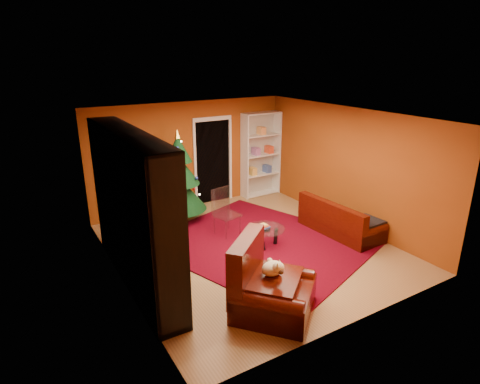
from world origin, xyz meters
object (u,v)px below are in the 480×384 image
rug (261,243)px  gift_box_red (168,218)px  armchair (274,284)px  gift_box_teal (143,224)px  dog (272,268)px  acrylic_chair (227,215)px  christmas_tree (179,177)px  gift_box_green (179,215)px  sofa (341,216)px  coffee_table (265,237)px  media_unit (133,210)px  white_bookshelf (261,155)px

rug → gift_box_red: gift_box_red is taller
armchair → gift_box_teal: bearing=60.8°
dog → acrylic_chair: size_ratio=0.44×
christmas_tree → rug: bearing=-66.9°
gift_box_green → dog: (-0.14, -3.87, 0.55)m
christmas_tree → acrylic_chair: christmas_tree is taller
sofa → acrylic_chair: size_ratio=1.96×
rug → dog: size_ratio=9.75×
christmas_tree → armchair: (-0.22, -4.01, -0.56)m
dog → armchair: bearing=-135.0°
acrylic_chair → coffee_table: bearing=-75.5°
media_unit → gift_box_teal: 2.32m
sofa → white_bookshelf: bearing=-1.6°
gift_box_green → white_bookshelf: 2.86m
white_bookshelf → acrylic_chair: size_ratio=2.50×
dog → sofa: bearing=-13.2°
gift_box_green → coffee_table: (0.98, -2.09, 0.06)m
gift_box_teal → dog: 3.85m
media_unit → acrylic_chair: bearing=20.9°
media_unit → sofa: (4.29, -0.36, -0.89)m
armchair → sofa: armchair is taller
media_unit → gift_box_teal: (0.69, 1.92, -1.11)m
armchair → dog: size_ratio=2.98×
white_bookshelf → sofa: 3.07m
sofa → acrylic_chair: bearing=58.4°
rug → media_unit: 2.84m
white_bookshelf → gift_box_teal: bearing=-169.7°
media_unit → gift_box_red: 2.73m
gift_box_red → dog: dog is taller
rug → christmas_tree: bearing=113.1°
gift_box_teal → coffee_table: bearing=-46.2°
christmas_tree → acrylic_chair: size_ratio=2.32×
gift_box_green → gift_box_red: size_ratio=1.40×
gift_box_red → coffee_table: size_ratio=0.26×
rug → armchair: size_ratio=3.27×
christmas_tree → coffee_table: size_ratio=2.76×
christmas_tree → gift_box_green: size_ratio=7.42×
christmas_tree → sofa: bearing=-43.3°
rug → gift_box_teal: size_ratio=11.95×
gift_box_green → gift_box_red: bearing=174.1°
gift_box_teal → gift_box_green: 0.91m
dog → gift_box_red: bearing=51.3°
media_unit → gift_box_red: (1.34, 2.08, -1.18)m
christmas_tree → media_unit: bearing=-128.4°
gift_box_red → white_bookshelf: white_bookshelf is taller
media_unit → gift_box_green: media_unit is taller
dog → coffee_table: 2.16m
sofa → gift_box_teal: bearing=54.8°
christmas_tree → coffee_table: bearing=-67.4°
christmas_tree → white_bookshelf: white_bookshelf is taller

